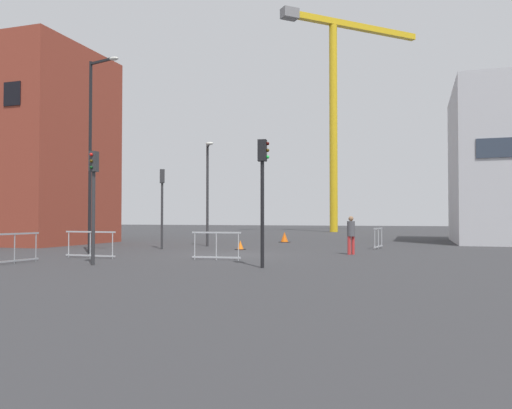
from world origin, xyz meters
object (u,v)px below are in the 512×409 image
at_px(streetlamp_short, 208,185).
at_px(traffic_light_verge, 93,188).
at_px(traffic_cone_striped, 240,245).
at_px(construction_crane, 336,90).
at_px(traffic_cone_by_barrier, 284,238).
at_px(streetlamp_tall, 93,142).
at_px(pedestrian_walking, 351,232).
at_px(traffic_light_median, 162,196).
at_px(traffic_light_far, 263,182).

xyz_separation_m(streetlamp_short, traffic_light_verge, (0.63, -11.37, -0.83)).
bearing_deg(traffic_cone_striped, construction_crane, 90.09).
distance_m(traffic_light_verge, traffic_cone_by_barrier, 17.63).
relative_size(streetlamp_tall, pedestrian_walking, 5.16).
height_order(construction_crane, pedestrian_walking, construction_crane).
bearing_deg(traffic_cone_striped, traffic_light_median, -167.65).
xyz_separation_m(traffic_light_median, traffic_light_far, (7.72, -7.59, 0.03)).
height_order(construction_crane, streetlamp_tall, construction_crane).
xyz_separation_m(streetlamp_tall, streetlamp_short, (2.68, 6.83, -1.56)).
height_order(traffic_light_median, traffic_light_far, traffic_light_far).
bearing_deg(construction_crane, traffic_cone_striped, -89.91).
xyz_separation_m(construction_crane, pedestrian_walking, (5.81, -34.62, -15.22)).
distance_m(traffic_light_median, traffic_light_verge, 8.69).
bearing_deg(traffic_cone_striped, streetlamp_tall, -138.01).
bearing_deg(traffic_light_far, streetlamp_short, 121.46).
xyz_separation_m(construction_crane, traffic_light_verge, (-1.98, -42.29, -13.57)).
bearing_deg(traffic_light_median, construction_crane, 83.40).
xyz_separation_m(pedestrian_walking, traffic_cone_striped, (-5.76, 1.67, -0.77)).
relative_size(traffic_light_far, traffic_cone_by_barrier, 6.20).
bearing_deg(streetlamp_tall, traffic_cone_striped, 41.99).
bearing_deg(traffic_light_far, traffic_cone_by_barrier, 102.04).
height_order(traffic_light_median, pedestrian_walking, traffic_light_median).
xyz_separation_m(streetlamp_tall, traffic_cone_striped, (5.34, 4.80, -4.81)).
bearing_deg(traffic_cone_striped, traffic_cone_by_barrier, 88.23).
relative_size(construction_crane, traffic_cone_striped, 52.61).
bearing_deg(traffic_light_verge, traffic_light_far, 8.66).
xyz_separation_m(traffic_light_median, pedestrian_walking, (9.72, -0.80, -1.77)).
distance_m(construction_crane, traffic_cone_by_barrier, 29.59).
bearing_deg(streetlamp_short, traffic_cone_striped, -37.29).
relative_size(construction_crane, traffic_light_far, 5.89).
height_order(streetlamp_short, traffic_cone_by_barrier, streetlamp_short).
bearing_deg(streetlamp_short, construction_crane, 85.18).
xyz_separation_m(construction_crane, traffic_cone_striped, (0.05, -32.95, -15.99)).
distance_m(traffic_light_median, traffic_cone_striped, 4.79).
bearing_deg(construction_crane, streetlamp_tall, -97.97).
bearing_deg(traffic_cone_striped, traffic_light_verge, -102.27).
relative_size(traffic_light_verge, pedestrian_walking, 2.31).
xyz_separation_m(streetlamp_tall, traffic_light_verge, (3.30, -4.54, -2.40)).
bearing_deg(traffic_light_median, traffic_cone_by_barrier, 64.56).
xyz_separation_m(streetlamp_tall, traffic_cone_by_barrier, (5.58, 12.79, -4.71)).
bearing_deg(traffic_cone_striped, pedestrian_walking, -16.20).
relative_size(construction_crane, traffic_light_median, 5.95).
bearing_deg(traffic_cone_by_barrier, pedestrian_walking, -60.30).
distance_m(traffic_light_median, pedestrian_walking, 9.92).
bearing_deg(streetlamp_short, traffic_light_median, -114.31).
relative_size(streetlamp_short, traffic_light_median, 1.40).
bearing_deg(construction_crane, traffic_light_median, -96.60).
relative_size(construction_crane, traffic_light_verge, 6.28).
relative_size(pedestrian_walking, traffic_cone_by_barrier, 2.51).
bearing_deg(traffic_light_verge, streetlamp_tall, 126.06).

